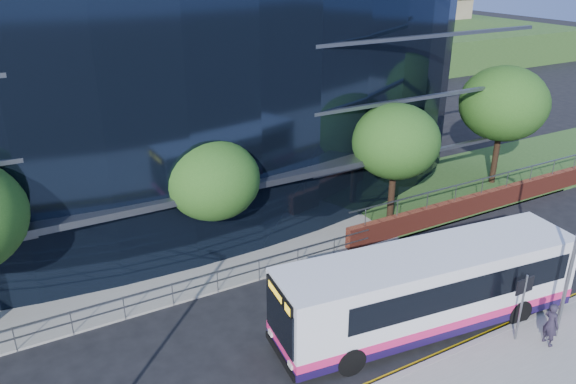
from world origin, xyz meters
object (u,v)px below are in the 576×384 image
street_sign (524,294)px  tree_far_b (213,180)px  tree_far_d (504,104)px  tree_dist_e (336,41)px  tree_far_c (396,142)px  tree_dist_f (433,32)px  city_bus (430,288)px  pedestrian (551,324)px

street_sign → tree_far_b: size_ratio=0.46×
street_sign → tree_far_d: 16.61m
street_sign → tree_dist_e: bearing=64.9°
tree_far_b → tree_far_c: 10.02m
tree_dist_f → street_sign: bearing=-129.2°
tree_far_b → tree_dist_e: (27.00, 30.50, 0.33)m
tree_far_c → city_bus: size_ratio=0.52×
tree_far_c → city_bus: bearing=-120.1°
tree_dist_e → pedestrian: 46.43m
pedestrian → street_sign: bearing=53.0°
tree_dist_f → city_bus: (-37.74, -41.18, -2.46)m
street_sign → tree_far_b: (-7.50, 11.09, 2.06)m
city_bus → pedestrian: bearing=-39.4°
tree_far_b → tree_dist_e: 40.74m
tree_dist_f → city_bus: tree_dist_f is taller
tree_far_c → pedestrian: 12.01m
tree_dist_e → tree_dist_f: (16.00, 2.00, -0.33)m
tree_far_c → tree_far_d: 9.08m
street_sign → tree_far_d: size_ratio=0.38×
tree_dist_e → tree_far_d: bearing=-104.9°
tree_dist_f → tree_dist_e: bearing=-172.9°
tree_far_b → tree_dist_e: tree_dist_e is taller
tree_far_d → city_bus: (-13.74, -9.18, -3.43)m
tree_dist_e → city_bus: (-21.74, -39.18, -2.78)m
tree_far_c → tree_dist_e: size_ratio=1.00×
tree_far_d → tree_dist_e: tree_far_d is taller
tree_far_c → pedestrian: tree_far_c is taller
street_sign → pedestrian: (0.82, -0.77, -1.13)m
street_sign → tree_dist_f: tree_dist_f is taller
tree_far_c → city_bus: tree_far_c is taller
tree_far_b → city_bus: bearing=-58.8°
pedestrian → tree_far_d: bearing=-34.6°
tree_far_b → tree_far_c: size_ratio=0.93×
street_sign → tree_far_b: bearing=124.1°
tree_far_c → city_bus: 9.85m
tree_far_b → pedestrian: tree_far_b is taller
tree_far_b → tree_far_d: tree_far_d is taller
tree_far_c → pedestrian: (-1.68, -11.36, -3.51)m
tree_dist_e → tree_far_c: bearing=-118.7°
tree_far_d → pedestrian: tree_far_d is taller
tree_dist_f → city_bus: bearing=-132.5°
tree_far_c → tree_dist_e: 35.36m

